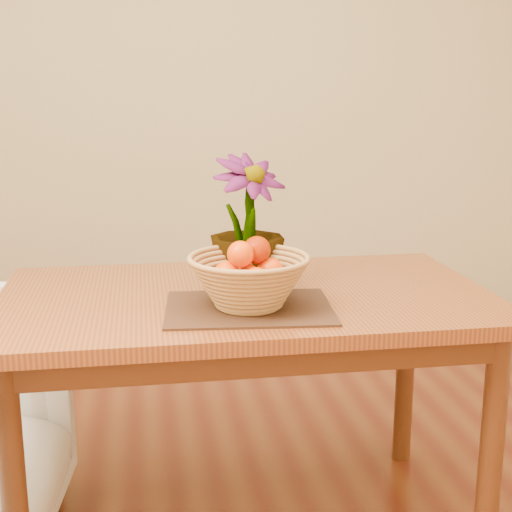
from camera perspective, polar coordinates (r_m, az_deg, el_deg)
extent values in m
cube|color=beige|center=(3.91, -5.12, 13.59)|extent=(4.00, 0.02, 2.70)
cube|color=brown|center=(2.05, -0.78, -3.49)|extent=(1.40, 0.80, 0.04)
cube|color=#472410|center=(2.07, -0.77, -5.08)|extent=(1.28, 0.68, 0.08)
cylinder|color=#472410|center=(1.92, -18.79, -17.74)|extent=(0.06, 0.06, 0.71)
cylinder|color=#472410|center=(2.10, 18.29, -14.92)|extent=(0.06, 0.06, 0.71)
cylinder|color=#472410|center=(2.48, -16.42, -10.21)|extent=(0.06, 0.06, 0.71)
cylinder|color=#472410|center=(2.62, 11.87, -8.67)|extent=(0.06, 0.06, 0.71)
cube|color=#3D2416|center=(1.89, -0.58, -4.18)|extent=(0.47, 0.37, 0.01)
cylinder|color=tan|center=(1.89, -0.58, -3.97)|extent=(0.16, 0.16, 0.01)
sphere|color=#FC5204|center=(1.87, -0.58, -1.59)|extent=(0.06, 0.06, 0.06)
sphere|color=#FC5204|center=(1.89, 1.14, -1.24)|extent=(0.07, 0.07, 0.07)
sphere|color=#FC5204|center=(1.92, -1.18, -1.07)|extent=(0.07, 0.07, 0.07)
sphere|color=#FC5204|center=(1.85, -2.35, -1.56)|extent=(0.07, 0.07, 0.07)
sphere|color=#FC5204|center=(1.81, 0.06, -1.95)|extent=(0.07, 0.07, 0.07)
sphere|color=#FC5204|center=(1.88, 0.07, 0.50)|extent=(0.07, 0.07, 0.07)
sphere|color=#FC5204|center=(1.83, -1.25, 0.15)|extent=(0.07, 0.07, 0.07)
sphere|color=#FC5204|center=(1.88, 0.07, 0.50)|extent=(0.07, 0.07, 0.07)
imported|color=#144112|center=(2.03, -0.72, 2.59)|extent=(0.30, 0.30, 0.39)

